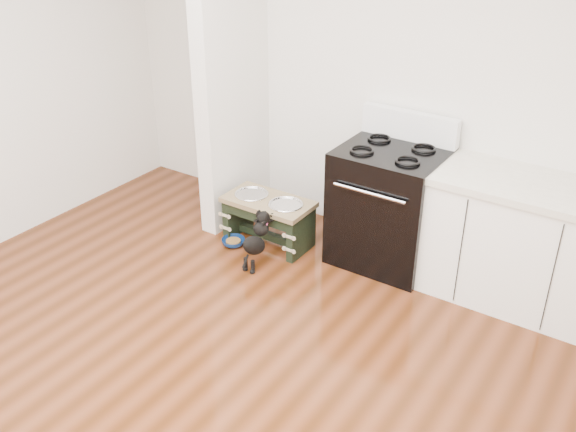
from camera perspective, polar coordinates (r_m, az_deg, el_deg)
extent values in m
plane|color=#411E0B|center=(3.86, -9.98, -16.81)|extent=(5.00, 5.00, 0.00)
plane|color=silver|center=(5.01, 8.78, 12.17)|extent=(5.00, 0.00, 5.00)
cube|color=silver|center=(5.28, -5.05, 13.22)|extent=(0.15, 0.80, 2.70)
cube|color=black|center=(4.94, 8.89, 0.81)|extent=(0.76, 0.65, 0.92)
cube|color=black|center=(4.72, 7.20, -1.28)|extent=(0.58, 0.02, 0.50)
cylinder|color=silver|center=(4.54, 7.20, 2.03)|extent=(0.56, 0.02, 0.02)
cube|color=white|center=(4.95, 10.78, 7.90)|extent=(0.76, 0.08, 0.22)
torus|color=black|center=(4.70, 6.58, 5.84)|extent=(0.18, 0.18, 0.02)
torus|color=black|center=(4.56, 10.59, 4.82)|extent=(0.18, 0.18, 0.02)
torus|color=black|center=(4.93, 8.12, 6.84)|extent=(0.18, 0.18, 0.02)
torus|color=black|center=(4.80, 11.97, 5.90)|extent=(0.18, 0.18, 0.02)
cube|color=white|center=(4.72, 19.75, -2.48)|extent=(1.20, 0.60, 0.86)
cube|color=beige|center=(4.51, 20.67, 2.50)|extent=(1.24, 0.64, 0.05)
cube|color=black|center=(4.70, 18.12, -7.84)|extent=(1.20, 0.06, 0.10)
cube|color=black|center=(5.41, -4.45, 0.24)|extent=(0.06, 0.35, 0.36)
cube|color=black|center=(5.09, 1.18, -1.61)|extent=(0.06, 0.35, 0.36)
cube|color=black|center=(5.06, -2.77, -0.06)|extent=(0.57, 0.03, 0.09)
cube|color=black|center=(5.30, -1.70, -1.78)|extent=(0.57, 0.06, 0.06)
cube|color=brown|center=(5.15, -1.75, 1.26)|extent=(0.72, 0.38, 0.04)
cylinder|color=silver|center=(5.24, -3.25, 1.74)|extent=(0.25, 0.25, 0.04)
cylinder|color=silver|center=(5.06, -0.20, 0.80)|extent=(0.25, 0.25, 0.04)
torus|color=silver|center=(5.22, -3.26, 1.97)|extent=(0.28, 0.28, 0.02)
torus|color=silver|center=(5.05, -0.20, 1.04)|extent=(0.28, 0.28, 0.02)
cylinder|color=black|center=(4.95, -3.79, -4.27)|extent=(0.03, 0.03, 0.11)
cylinder|color=black|center=(4.91, -3.14, -4.51)|extent=(0.03, 0.03, 0.11)
sphere|color=black|center=(4.97, -3.84, -4.73)|extent=(0.04, 0.04, 0.04)
sphere|color=black|center=(4.93, -3.20, -4.98)|extent=(0.04, 0.04, 0.04)
ellipsoid|color=black|center=(4.90, -3.03, -2.62)|extent=(0.13, 0.29, 0.26)
sphere|color=black|center=(4.92, -2.41, -1.12)|extent=(0.12, 0.12, 0.12)
sphere|color=black|center=(4.90, -2.19, -0.15)|extent=(0.10, 0.10, 0.10)
sphere|color=black|center=(4.97, -2.04, 0.27)|extent=(0.04, 0.04, 0.04)
sphere|color=black|center=(4.93, -1.41, 0.06)|extent=(0.04, 0.04, 0.04)
cylinder|color=black|center=(4.87, -3.80, -4.04)|extent=(0.02, 0.08, 0.09)
torus|color=#C63A72|center=(4.91, -2.29, -0.62)|extent=(0.10, 0.06, 0.09)
imported|color=navy|center=(5.28, -4.88, -2.33)|extent=(0.19, 0.19, 0.06)
cylinder|color=#593319|center=(5.28, -4.88, -2.29)|extent=(0.12, 0.12, 0.02)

